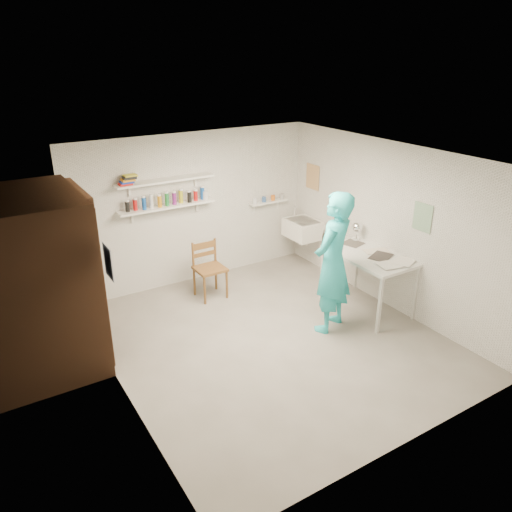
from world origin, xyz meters
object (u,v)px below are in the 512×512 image
wall_clock (329,234)px  work_table (367,282)px  man (333,263)px  wooden_chair (210,269)px  belfast_sink (303,229)px  desk_lamp (357,227)px

wall_clock → work_table: size_ratio=0.27×
man → wooden_chair: man is taller
belfast_sink → wall_clock: (-0.82, -1.65, 0.58)m
work_table → wall_clock: bearing=174.8°
desk_lamp → wall_clock: bearing=-154.1°
man → wall_clock: (0.09, 0.20, 0.32)m
wooden_chair → work_table: 2.34m
belfast_sink → man: (-0.91, -1.85, 0.26)m
man → work_table: (0.80, 0.14, -0.53)m
wall_clock → man: bearing=-137.5°
wall_clock → work_table: 1.11m
belfast_sink → desk_lamp: (0.10, -1.20, 0.38)m
wall_clock → wooden_chair: (-1.05, 1.47, -0.82)m
man → wall_clock: 0.39m
belfast_sink → wooden_chair: wooden_chair is taller
desk_lamp → belfast_sink: bearing=94.9°
wooden_chair → work_table: wooden_chair is taller
man → desk_lamp: man is taller
belfast_sink → desk_lamp: desk_lamp is taller
wall_clock → desk_lamp: size_ratio=2.15×
work_table → man: bearing=-170.3°
wooden_chair → desk_lamp: 2.31m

